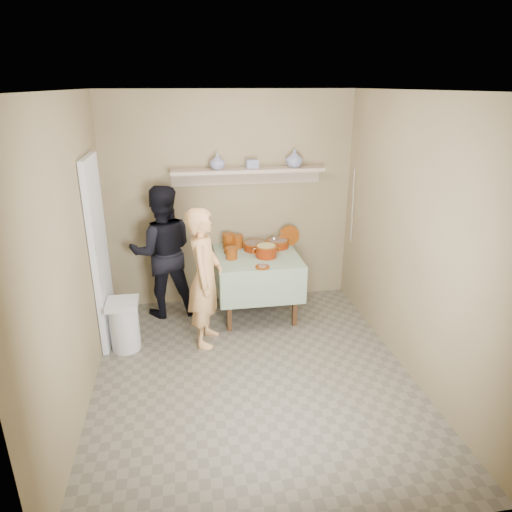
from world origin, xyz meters
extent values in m
plane|color=#6C6555|center=(0.00, 0.00, 0.00)|extent=(3.50, 3.50, 0.00)
cube|color=silver|center=(-1.46, 0.95, 1.00)|extent=(0.06, 0.70, 2.00)
cylinder|color=#682C0A|center=(-0.05, 1.56, 0.86)|extent=(0.14, 0.14, 0.19)
cylinder|color=#682C0A|center=(0.06, 1.57, 0.84)|extent=(0.13, 0.13, 0.16)
cylinder|color=#682C0A|center=(-0.06, 1.20, 0.83)|extent=(0.14, 0.14, 0.14)
cylinder|color=#682C0A|center=(-0.05, 1.40, 0.78)|extent=(0.15, 0.15, 0.04)
cylinder|color=#682C0A|center=(0.70, 1.57, 0.88)|extent=(0.26, 0.05, 0.26)
imported|color=navy|center=(0.75, 1.62, 1.83)|extent=(0.27, 0.27, 0.21)
imported|color=navy|center=(-0.16, 1.61, 1.81)|extent=(0.19, 0.19, 0.19)
cube|color=navy|center=(0.25, 1.63, 1.77)|extent=(0.15, 0.12, 0.10)
imported|color=tan|center=(-0.40, 0.71, 0.75)|extent=(0.48, 0.62, 1.50)
imported|color=black|center=(-0.84, 1.47, 0.79)|extent=(0.81, 0.65, 1.59)
cube|color=#8F7E58|center=(0.00, 1.76, 1.30)|extent=(3.00, 0.02, 2.60)
cube|color=#8F7E58|center=(0.00, -1.76, 1.30)|extent=(3.00, 0.02, 2.60)
cube|color=#8F7E58|center=(-1.51, 0.00, 1.30)|extent=(0.02, 3.50, 2.60)
cube|color=#8F7E58|center=(1.51, 0.00, 1.30)|extent=(0.02, 3.50, 2.60)
cube|color=silver|center=(0.00, 0.00, 2.61)|extent=(3.00, 3.50, 0.02)
cube|color=#4C2D16|center=(-0.13, 0.90, 0.35)|extent=(0.05, 0.05, 0.71)
cube|color=#4C2D16|center=(0.63, 0.90, 0.35)|extent=(0.05, 0.05, 0.71)
cube|color=#4C2D16|center=(-0.13, 1.66, 0.35)|extent=(0.05, 0.05, 0.71)
cube|color=#4C2D16|center=(0.63, 1.66, 0.35)|extent=(0.05, 0.05, 0.71)
cube|color=#4C2D16|center=(0.25, 1.28, 0.73)|extent=(0.90, 0.90, 0.04)
cube|color=#1E5923|center=(0.25, 1.28, 0.76)|extent=(0.96, 0.96, 0.01)
cube|color=#1E5923|center=(0.25, 0.80, 0.54)|extent=(0.96, 0.01, 0.44)
cube|color=#1E5923|center=(0.25, 1.76, 0.54)|extent=(0.96, 0.01, 0.44)
cube|color=#1E5923|center=(-0.23, 1.28, 0.54)|extent=(0.01, 0.96, 0.44)
cube|color=#1E5923|center=(0.73, 1.28, 0.54)|extent=(0.01, 0.96, 0.44)
cylinder|color=#611603|center=(0.26, 1.45, 0.81)|extent=(0.28, 0.28, 0.09)
cylinder|color=#682C0A|center=(0.26, 1.45, 0.85)|extent=(0.30, 0.30, 0.01)
cylinder|color=brown|center=(0.26, 1.45, 0.83)|extent=(0.25, 0.25, 0.05)
cylinder|color=#611603|center=(0.55, 1.49, 0.81)|extent=(0.26, 0.26, 0.09)
cylinder|color=#682C0A|center=(0.55, 1.49, 0.85)|extent=(0.28, 0.28, 0.01)
cylinder|color=#8C6B54|center=(0.55, 1.49, 0.83)|extent=(0.23, 0.23, 0.05)
cylinder|color=silver|center=(0.54, 1.38, 0.94)|extent=(0.01, 0.22, 0.16)
sphere|color=silver|center=(0.50, 1.50, 0.87)|extent=(0.07, 0.07, 0.07)
cylinder|color=#611603|center=(0.34, 1.19, 0.83)|extent=(0.24, 0.24, 0.14)
cylinder|color=#682C0A|center=(0.34, 1.19, 0.90)|extent=(0.25, 0.25, 0.01)
cylinder|color=tan|center=(0.34, 1.19, 0.88)|extent=(0.21, 0.21, 0.05)
torus|color=#682C0A|center=(0.22, 1.19, 0.84)|extent=(0.09, 0.02, 0.09)
torus|color=#682C0A|center=(0.46, 1.19, 0.84)|extent=(0.09, 0.02, 0.09)
cylinder|color=#682C0A|center=(0.24, 0.87, 0.77)|extent=(0.16, 0.16, 0.02)
cylinder|color=#8C6B54|center=(0.24, 0.87, 0.78)|extent=(0.09, 0.09, 0.01)
cube|color=tan|center=(0.20, 1.62, 1.70)|extent=(1.80, 0.25, 0.04)
cube|color=tan|center=(0.20, 1.74, 1.60)|extent=(1.80, 0.02, 0.18)
cylinder|color=silver|center=(-1.26, 0.70, 0.25)|extent=(0.30, 0.30, 0.50)
cube|color=silver|center=(-1.26, 0.70, 0.53)|extent=(0.32, 0.32, 0.06)
cylinder|color=silver|center=(1.47, 1.50, 1.55)|extent=(0.01, 0.01, 0.30)
cylinder|color=silver|center=(1.47, 1.48, 1.25)|extent=(0.01, 0.01, 0.30)
cylinder|color=silver|center=(1.47, 1.46, 0.95)|extent=(0.01, 0.01, 0.30)
camera|label=1|loc=(-0.59, -3.68, 2.65)|focal=32.00mm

